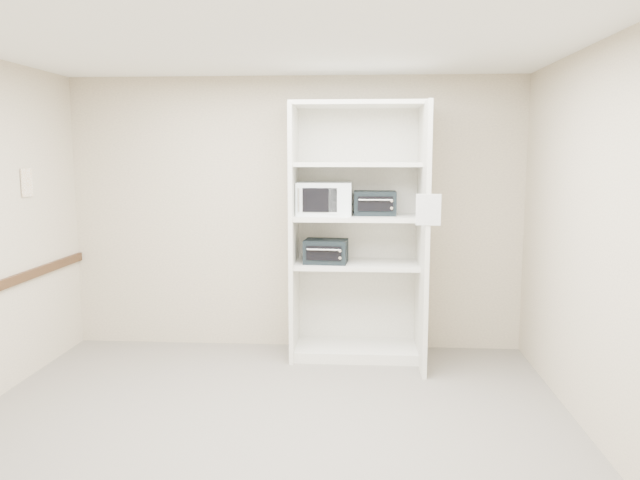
# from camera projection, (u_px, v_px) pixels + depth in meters

# --- Properties ---
(floor) EXTENTS (4.50, 4.00, 0.01)m
(floor) POSITION_uv_depth(u_px,v_px,m) (267.00, 430.00, 4.43)
(floor) COLOR #656057
(floor) RESTS_ON ground
(ceiling) EXTENTS (4.50, 4.00, 0.01)m
(ceiling) POSITION_uv_depth(u_px,v_px,m) (262.00, 37.00, 4.06)
(ceiling) COLOR white
(wall_back) EXTENTS (4.50, 0.02, 2.70)m
(wall_back) POSITION_uv_depth(u_px,v_px,m) (295.00, 214.00, 6.22)
(wall_back) COLOR beige
(wall_back) RESTS_ON ground
(wall_front) EXTENTS (4.50, 0.02, 2.70)m
(wall_front) POSITION_uv_depth(u_px,v_px,m) (180.00, 319.00, 2.27)
(wall_front) COLOR beige
(wall_front) RESTS_ON ground
(wall_right) EXTENTS (0.02, 4.00, 2.70)m
(wall_right) POSITION_uv_depth(u_px,v_px,m) (603.00, 245.00, 4.10)
(wall_right) COLOR beige
(wall_right) RESTS_ON ground
(shelving_unit) EXTENTS (1.24, 0.92, 2.42)m
(shelving_unit) POSITION_uv_depth(u_px,v_px,m) (362.00, 240.00, 5.91)
(shelving_unit) COLOR white
(shelving_unit) RESTS_ON floor
(microwave) EXTENTS (0.52, 0.40, 0.31)m
(microwave) POSITION_uv_depth(u_px,v_px,m) (325.00, 199.00, 5.92)
(microwave) COLOR white
(microwave) RESTS_ON shelving_unit
(toaster_oven_upper) EXTENTS (0.39, 0.30, 0.23)m
(toaster_oven_upper) POSITION_uv_depth(u_px,v_px,m) (375.00, 203.00, 5.91)
(toaster_oven_upper) COLOR black
(toaster_oven_upper) RESTS_ON shelving_unit
(toaster_oven_lower) EXTENTS (0.42, 0.33, 0.22)m
(toaster_oven_lower) POSITION_uv_depth(u_px,v_px,m) (326.00, 251.00, 5.90)
(toaster_oven_lower) COLOR black
(toaster_oven_lower) RESTS_ON shelving_unit
(paper_sign) EXTENTS (0.20, 0.02, 0.26)m
(paper_sign) POSITION_uv_depth(u_px,v_px,m) (428.00, 210.00, 5.21)
(paper_sign) COLOR white
(paper_sign) RESTS_ON shelving_unit
(wall_poster) EXTENTS (0.01, 0.18, 0.25)m
(wall_poster) POSITION_uv_depth(u_px,v_px,m) (27.00, 183.00, 5.40)
(wall_poster) COLOR white
(wall_poster) RESTS_ON wall_left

